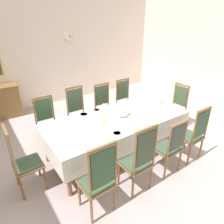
# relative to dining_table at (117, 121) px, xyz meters

# --- Properties ---
(ground) EXTENTS (7.63, 7.09, 0.04)m
(ground) POSITION_rel_dining_table_xyz_m (0.00, -0.13, -0.73)
(ground) COLOR #B9A9A8
(back_wall) EXTENTS (7.63, 0.08, 3.59)m
(back_wall) POSITION_rel_dining_table_xyz_m (0.00, 3.45, 1.08)
(back_wall) COLOR silver
(back_wall) RESTS_ON ground
(dining_table) EXTENTS (2.81, 1.24, 0.78)m
(dining_table) POSITION_rel_dining_table_xyz_m (0.00, 0.00, 0.00)
(dining_table) COLOR brown
(dining_table) RESTS_ON ground
(tablecloth) EXTENTS (2.83, 1.26, 0.41)m
(tablecloth) POSITION_rel_dining_table_xyz_m (0.00, 0.00, -0.03)
(tablecloth) COLOR white
(tablecloth) RESTS_ON dining_table
(chair_south_a) EXTENTS (0.44, 0.42, 1.21)m
(chair_south_a) POSITION_rel_dining_table_xyz_m (-1.07, -1.03, -0.11)
(chair_south_a) COLOR brown
(chair_south_a) RESTS_ON ground
(chair_north_a) EXTENTS (0.44, 0.42, 1.11)m
(chair_north_a) POSITION_rel_dining_table_xyz_m (-1.07, 1.02, -0.15)
(chair_north_a) COLOR brown
(chair_north_a) RESTS_ON ground
(chair_south_b) EXTENTS (0.44, 0.42, 1.21)m
(chair_south_b) POSITION_rel_dining_table_xyz_m (-0.36, -1.03, -0.11)
(chair_south_b) COLOR brown
(chair_south_b) RESTS_ON ground
(chair_north_b) EXTENTS (0.44, 0.42, 1.19)m
(chair_north_b) POSITION_rel_dining_table_xyz_m (-0.36, 1.03, -0.12)
(chair_north_b) COLOR olive
(chair_north_b) RESTS_ON ground
(chair_south_c) EXTENTS (0.44, 0.42, 1.07)m
(chair_south_c) POSITION_rel_dining_table_xyz_m (0.37, -1.02, -0.16)
(chair_south_c) COLOR brown
(chair_south_c) RESTS_ON ground
(chair_north_c) EXTENTS (0.44, 0.42, 1.13)m
(chair_north_c) POSITION_rel_dining_table_xyz_m (0.37, 1.03, -0.14)
(chair_north_c) COLOR brown
(chair_north_c) RESTS_ON ground
(chair_south_d) EXTENTS (0.44, 0.42, 1.14)m
(chair_south_d) POSITION_rel_dining_table_xyz_m (1.02, -1.03, -0.13)
(chair_south_d) COLOR olive
(chair_south_d) RESTS_ON ground
(chair_north_d) EXTENTS (0.44, 0.42, 1.14)m
(chair_north_d) POSITION_rel_dining_table_xyz_m (1.02, 1.03, -0.14)
(chair_north_d) COLOR olive
(chair_north_d) RESTS_ON ground
(chair_head_west) EXTENTS (0.42, 0.44, 1.17)m
(chair_head_west) POSITION_rel_dining_table_xyz_m (-1.82, -0.00, -0.12)
(chair_head_west) COLOR olive
(chair_head_west) RESTS_ON ground
(chair_head_east) EXTENTS (0.42, 0.44, 1.12)m
(chair_head_east) POSITION_rel_dining_table_xyz_m (1.81, -0.00, -0.14)
(chair_head_east) COLOR brown
(chair_head_east) RESTS_ON ground
(soup_tureen) EXTENTS (0.25, 0.25, 0.20)m
(soup_tureen) POSITION_rel_dining_table_xyz_m (0.11, 0.00, 0.17)
(soup_tureen) COLOR white
(soup_tureen) RESTS_ON tablecloth
(candlestick_west) EXTENTS (0.07, 0.07, 0.38)m
(candlestick_west) POSITION_rel_dining_table_xyz_m (-0.32, 0.00, 0.23)
(candlestick_west) COLOR gold
(candlestick_west) RESTS_ON tablecloth
(candlestick_east) EXTENTS (0.07, 0.07, 0.36)m
(candlestick_east) POSITION_rel_dining_table_xyz_m (0.32, 0.00, 0.22)
(candlestick_east) COLOR gold
(candlestick_east) RESTS_ON tablecloth
(bowl_near_left) EXTENTS (0.15, 0.15, 0.03)m
(bowl_near_left) POSITION_rel_dining_table_xyz_m (-0.16, 0.52, 0.09)
(bowl_near_left) COLOR white
(bowl_near_left) RESTS_ON tablecloth
(bowl_near_right) EXTENTS (0.15, 0.15, 0.03)m
(bowl_near_right) POSITION_rel_dining_table_xyz_m (-0.38, -0.50, 0.09)
(bowl_near_right) COLOR white
(bowl_near_right) RESTS_ON tablecloth
(bowl_far_left) EXTENTS (0.16, 0.16, 0.04)m
(bowl_far_left) POSITION_rel_dining_table_xyz_m (0.55, 0.51, 0.09)
(bowl_far_left) COLOR white
(bowl_far_left) RESTS_ON tablecloth
(bowl_far_right) EXTENTS (0.17, 0.17, 0.03)m
(bowl_far_right) POSITION_rel_dining_table_xyz_m (-0.49, 0.48, 0.09)
(bowl_far_right) COLOR white
(bowl_far_right) RESTS_ON tablecloth
(spoon_primary) EXTENTS (0.03, 0.18, 0.01)m
(spoon_primary) POSITION_rel_dining_table_xyz_m (-0.27, 0.54, 0.08)
(spoon_primary) COLOR gold
(spoon_primary) RESTS_ON tablecloth
(spoon_secondary) EXTENTS (0.05, 0.18, 0.01)m
(spoon_secondary) POSITION_rel_dining_table_xyz_m (-0.48, -0.47, 0.08)
(spoon_secondary) COLOR gold
(spoon_secondary) RESTS_ON tablecloth
(mounted_clock) EXTENTS (0.31, 0.06, 0.31)m
(mounted_clock) POSITION_rel_dining_table_xyz_m (0.62, 3.38, 1.31)
(mounted_clock) COLOR #D1B251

